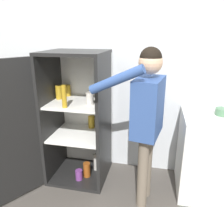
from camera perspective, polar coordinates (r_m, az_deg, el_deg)
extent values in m
cube|color=silver|center=(2.74, -0.30, 8.25)|extent=(7.00, 0.06, 2.55)
cube|color=black|center=(2.99, -8.13, -17.40)|extent=(0.69, 0.63, 0.04)
cube|color=black|center=(2.45, -9.72, 12.99)|extent=(0.69, 0.63, 0.04)
cube|color=white|center=(2.88, -6.75, -1.61)|extent=(0.69, 0.03, 1.48)
cube|color=black|center=(2.75, -15.21, -3.12)|extent=(0.03, 0.63, 1.48)
cube|color=black|center=(2.53, -1.92, -4.37)|extent=(0.04, 0.63, 1.48)
cube|color=white|center=(2.71, -8.63, -8.02)|extent=(0.62, 0.56, 0.02)
cube|color=white|center=(2.56, -9.05, 0.13)|extent=(0.62, 0.56, 0.02)
cube|color=black|center=(2.41, -26.35, -7.52)|extent=(0.40, 0.61, 1.48)
cylinder|color=#723884|center=(2.81, -8.62, -17.93)|extent=(0.09, 0.09, 0.12)
cylinder|color=beige|center=(2.42, -5.81, 1.29)|extent=(0.08, 0.08, 0.14)
cylinder|color=beige|center=(2.93, -4.29, -14.97)|extent=(0.05, 0.05, 0.23)
cylinder|color=#B78C1E|center=(2.70, -13.73, 2.86)|extent=(0.08, 0.08, 0.17)
cylinder|color=#B78C1E|center=(2.82, -5.39, -4.83)|extent=(0.08, 0.08, 0.16)
cylinder|color=#B78C1E|center=(2.81, -11.49, 3.36)|extent=(0.07, 0.07, 0.14)
cylinder|color=#9E4C19|center=(2.84, -6.58, -16.79)|extent=(0.09, 0.09, 0.18)
cylinder|color=#B78C1E|center=(2.36, -12.41, 1.80)|extent=(0.05, 0.05, 0.25)
cylinder|color=#726656|center=(2.33, 8.02, -17.40)|extent=(0.11, 0.11, 0.79)
cylinder|color=#726656|center=(2.47, 9.09, -15.23)|extent=(0.11, 0.11, 0.79)
cube|color=#335193|center=(2.10, 9.42, -0.90)|extent=(0.31, 0.45, 0.56)
sphere|color=#DBAD89|center=(2.00, 10.04, 10.54)|extent=(0.22, 0.22, 0.22)
sphere|color=black|center=(2.00, 10.10, 11.62)|extent=(0.20, 0.20, 0.20)
cylinder|color=#335193|center=(1.87, 1.07, 6.16)|extent=(0.52, 0.17, 0.30)
cylinder|color=#335193|center=(2.33, 10.76, 0.18)|extent=(0.08, 0.08, 0.53)
cube|color=white|center=(2.68, 24.10, -12.29)|extent=(0.63, 0.61, 0.92)
cylinder|color=#517F5B|center=(2.55, 26.92, -1.96)|extent=(0.14, 0.14, 0.07)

